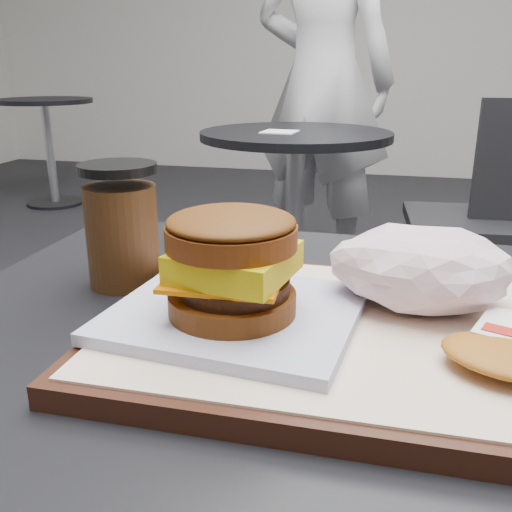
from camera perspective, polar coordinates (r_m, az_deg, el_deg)
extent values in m
cube|color=black|center=(0.49, 11.03, -10.25)|extent=(0.80, 0.60, 0.04)
cube|color=black|center=(0.47, 8.71, -7.87)|extent=(0.38, 0.28, 0.02)
cube|color=silver|center=(0.46, 8.77, -6.76)|extent=(0.36, 0.26, 0.00)
cube|color=silver|center=(0.46, -2.03, -5.68)|extent=(0.21, 0.19, 0.01)
cylinder|color=#602F0D|center=(0.45, -2.40, -4.62)|extent=(0.11, 0.11, 0.02)
cylinder|color=black|center=(0.44, -2.17, -2.98)|extent=(0.09, 0.09, 0.01)
cube|color=orange|center=(0.44, -2.86, -1.93)|extent=(0.09, 0.09, 0.00)
cube|color=yellow|center=(0.43, -2.15, -0.61)|extent=(0.09, 0.09, 0.02)
cylinder|color=brown|center=(0.43, -2.49, 1.97)|extent=(0.11, 0.11, 0.02)
ellipsoid|color=#63340E|center=(0.43, -2.52, 3.45)|extent=(0.11, 0.11, 0.02)
ellipsoid|color=#B56C1D|center=(0.42, 23.84, -9.19)|extent=(0.10, 0.09, 0.01)
cylinder|color=#3C210E|center=(0.59, -13.21, 1.98)|extent=(0.07, 0.07, 0.10)
cylinder|color=black|center=(0.57, -13.72, 8.54)|extent=(0.08, 0.08, 0.01)
cylinder|color=black|center=(2.33, 3.60, -6.07)|extent=(0.44, 0.44, 0.02)
cylinder|color=#A5A5AA|center=(2.20, 3.79, 2.47)|extent=(0.07, 0.07, 0.70)
cylinder|color=black|center=(2.13, 4.00, 11.94)|extent=(0.70, 0.70, 0.03)
cube|color=white|center=(2.09, 2.39, 12.31)|extent=(0.13, 0.13, 0.00)
cylinder|color=#97989C|center=(2.19, 19.86, -2.91)|extent=(0.06, 0.06, 0.44)
cube|color=black|center=(2.12, 20.57, 3.15)|extent=(0.45, 0.45, 0.04)
imported|color=silver|center=(2.70, 6.63, 17.05)|extent=(0.76, 0.61, 1.82)
cylinder|color=black|center=(4.47, -19.39, 5.07)|extent=(0.40, 0.40, 0.02)
cylinder|color=#A5A5AA|center=(4.40, -19.89, 9.62)|extent=(0.06, 0.06, 0.70)
cylinder|color=black|center=(4.37, -20.43, 14.34)|extent=(0.66, 0.66, 0.03)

